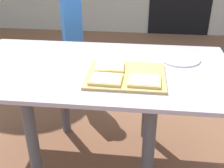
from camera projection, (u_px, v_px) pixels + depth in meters
ground_plane at (100, 160)px, 1.84m from camera, size 16.00×16.00×0.00m
dining_table at (97, 84)px, 1.58m from camera, size 1.49×0.79×0.68m
cutting_board at (126, 76)px, 1.41m from camera, size 0.40×0.33×0.01m
pizza_slice_near_left at (106, 79)px, 1.35m from camera, size 0.16×0.14×0.02m
pizza_slice_far_left at (110, 67)px, 1.48m from camera, size 0.16×0.14×0.02m
pizza_slice_near_right at (144, 81)px, 1.33m from camera, size 0.16×0.13×0.02m
plate_white_right at (180, 59)px, 1.61m from camera, size 0.23×0.23×0.01m
child_left at (72, 34)px, 2.30m from camera, size 0.22×0.28×1.07m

